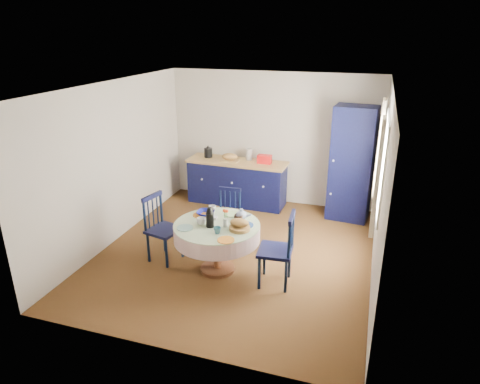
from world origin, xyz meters
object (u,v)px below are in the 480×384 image
at_px(chair_right, 279,249).
at_px(mug_d, 212,209).
at_px(kitchen_counter, 237,181).
at_px(chair_left, 162,228).
at_px(chair_far, 228,216).
at_px(mug_c, 238,218).
at_px(dining_table, 218,232).
at_px(pantry_cabinet, 352,164).
at_px(cobalt_bowl, 206,213).
at_px(mug_b, 217,230).
at_px(mug_a, 201,221).

height_order(chair_right, mug_d, chair_right).
height_order(kitchen_counter, chair_left, kitchen_counter).
height_order(chair_far, mug_c, chair_far).
height_order(kitchen_counter, dining_table, kitchen_counter).
relative_size(pantry_cabinet, mug_c, 16.11).
bearing_deg(cobalt_bowl, mug_b, -53.86).
bearing_deg(mug_c, mug_a, -150.90).
bearing_deg(mug_c, chair_right, -21.92).
distance_m(pantry_cabinet, mug_c, 2.62).
bearing_deg(mug_a, mug_c, 29.10).
bearing_deg(chair_far, mug_c, -62.79).
xyz_separation_m(mug_a, mug_d, (-0.00, 0.43, 0.00)).
xyz_separation_m(chair_left, chair_right, (1.77, -0.14, 0.01)).
xyz_separation_m(chair_left, mug_d, (0.68, 0.30, 0.26)).
height_order(mug_a, mug_d, mug_d).
relative_size(kitchen_counter, dining_table, 1.63).
height_order(pantry_cabinet, mug_d, pantry_cabinet).
bearing_deg(chair_far, kitchen_counter, 100.12).
relative_size(pantry_cabinet, chair_far, 2.29).
height_order(pantry_cabinet, mug_a, pantry_cabinet).
distance_m(mug_c, cobalt_bowl, 0.52).
bearing_deg(pantry_cabinet, mug_c, -115.52).
xyz_separation_m(dining_table, mug_a, (-0.21, -0.07, 0.17)).
relative_size(mug_a, cobalt_bowl, 0.50).
relative_size(chair_far, mug_a, 7.13).
height_order(pantry_cabinet, dining_table, pantry_cabinet).
bearing_deg(cobalt_bowl, kitchen_counter, 96.55).
xyz_separation_m(chair_right, mug_c, (-0.64, 0.26, 0.25)).
height_order(kitchen_counter, cobalt_bowl, kitchen_counter).
height_order(pantry_cabinet, mug_b, pantry_cabinet).
relative_size(chair_far, cobalt_bowl, 3.54).
relative_size(pantry_cabinet, dining_table, 1.70).
bearing_deg(chair_left, pantry_cabinet, -33.83).
relative_size(kitchen_counter, cobalt_bowl, 7.75).
xyz_separation_m(chair_far, mug_c, (0.40, -0.68, 0.32)).
bearing_deg(kitchen_counter, chair_left, -96.96).
bearing_deg(mug_b, chair_far, 102.49).
distance_m(mug_c, mug_d, 0.49).
bearing_deg(mug_c, cobalt_bowl, 173.49).
bearing_deg(mug_b, kitchen_counter, 102.82).
height_order(kitchen_counter, mug_d, kitchen_counter).
bearing_deg(chair_right, chair_far, -136.40).
height_order(mug_c, mug_d, mug_d).
relative_size(kitchen_counter, mug_d, 17.81).
bearing_deg(pantry_cabinet, mug_b, -113.62).
xyz_separation_m(dining_table, mug_d, (-0.22, 0.37, 0.17)).
distance_m(chair_far, cobalt_bowl, 0.70).
xyz_separation_m(dining_table, chair_left, (-0.90, 0.07, -0.09)).
relative_size(dining_table, chair_right, 1.16).
bearing_deg(chair_far, mug_b, -80.44).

